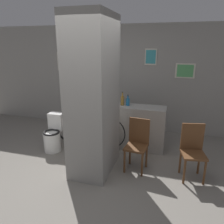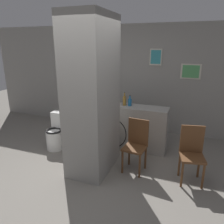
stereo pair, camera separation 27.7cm
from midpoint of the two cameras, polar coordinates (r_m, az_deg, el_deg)
ground_plane at (r=3.75m, az=-6.45°, el=-17.64°), size 14.00×14.00×0.00m
wall_back at (r=5.60m, az=5.40°, el=8.68°), size 8.00×0.09×2.60m
pillar_center at (r=3.61m, az=-3.03°, el=3.85°), size 0.67×1.00×2.60m
counter_shelf at (r=4.66m, az=6.69°, el=-3.93°), size 1.50×0.44×0.92m
toilet at (r=4.77m, az=-12.80°, el=-5.49°), size 0.35×0.51×0.75m
chair_near_pillar at (r=3.85m, az=8.38°, el=-8.10°), size 0.40×0.40×0.91m
chair_by_doorway at (r=3.79m, az=22.14°, el=-9.69°), size 0.43×0.43×0.91m
bicycle at (r=4.77m, az=-3.75°, el=-4.50°), size 1.63×0.42×0.77m
bottle_tall at (r=4.53m, az=5.03°, el=3.02°), size 0.07×0.07×0.29m
bottle_short at (r=4.52m, az=6.43°, el=2.64°), size 0.08×0.08×0.23m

